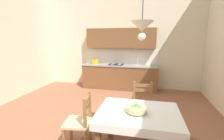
# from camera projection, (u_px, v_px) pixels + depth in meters

# --- Properties ---
(ground_plane) EXTENTS (6.36, 6.74, 0.10)m
(ground_plane) POSITION_uv_depth(u_px,v_px,m) (93.00, 129.00, 3.37)
(ground_plane) COLOR #935B42
(wall_back) EXTENTS (6.36, 0.12, 4.01)m
(wall_back) POSITION_uv_depth(u_px,v_px,m) (121.00, 34.00, 5.96)
(wall_back) COLOR beige
(wall_back) RESTS_ON ground_plane
(kitchen_cabinetry) EXTENTS (2.75, 0.63, 2.20)m
(kitchen_cabinetry) POSITION_uv_depth(u_px,v_px,m) (120.00, 66.00, 5.86)
(kitchen_cabinetry) COLOR brown
(kitchen_cabinetry) RESTS_ON ground_plane
(dining_table) EXTENTS (1.25, 0.97, 0.75)m
(dining_table) POSITION_uv_depth(u_px,v_px,m) (138.00, 120.00, 2.43)
(dining_table) COLOR brown
(dining_table) RESTS_ON ground_plane
(dining_chair_kitchen_side) EXTENTS (0.45, 0.45, 0.93)m
(dining_chair_kitchen_side) POSITION_uv_depth(u_px,v_px,m) (142.00, 106.00, 3.35)
(dining_chair_kitchen_side) COLOR #D1BC89
(dining_chair_kitchen_side) RESTS_ON ground_plane
(dining_chair_tv_side) EXTENTS (0.48, 0.48, 0.93)m
(dining_chair_tv_side) POSITION_uv_depth(u_px,v_px,m) (80.00, 122.00, 2.70)
(dining_chair_tv_side) COLOR #D1BC89
(dining_chair_tv_side) RESTS_ON ground_plane
(fruit_bowl) EXTENTS (0.30, 0.30, 0.12)m
(fruit_bowl) POSITION_uv_depth(u_px,v_px,m) (136.00, 109.00, 2.35)
(fruit_bowl) COLOR tan
(fruit_bowl) RESTS_ON dining_table
(pendant_lamp) EXTENTS (0.32, 0.32, 0.80)m
(pendant_lamp) POSITION_uv_depth(u_px,v_px,m) (142.00, 27.00, 2.17)
(pendant_lamp) COLOR black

